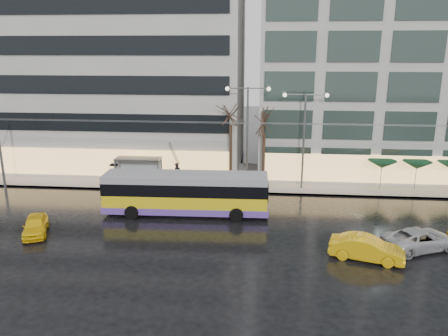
# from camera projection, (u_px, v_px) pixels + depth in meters

# --- Properties ---
(ground) EXTENTS (140.00, 140.00, 0.00)m
(ground) POSITION_uv_depth(u_px,v_px,m) (211.00, 235.00, 30.03)
(ground) COLOR black
(ground) RESTS_ON ground
(sidewalk) EXTENTS (80.00, 10.00, 0.15)m
(sidewalk) POSITION_uv_depth(u_px,v_px,m) (248.00, 177.00, 43.29)
(sidewalk) COLOR gray
(sidewalk) RESTS_ON ground
(kerb) EXTENTS (80.00, 0.10, 0.15)m
(kerb) POSITION_uv_depth(u_px,v_px,m) (246.00, 193.00, 38.53)
(kerb) COLOR slate
(kerb) RESTS_ON ground
(building_left) EXTENTS (34.00, 14.00, 22.00)m
(building_left) POSITION_uv_depth(u_px,v_px,m) (83.00, 60.00, 46.74)
(building_left) COLOR #A09E99
(building_left) RESTS_ON sidewalk
(building_right) EXTENTS (32.00, 14.00, 25.00)m
(building_right) POSITION_uv_depth(u_px,v_px,m) (423.00, 46.00, 43.28)
(building_right) COLOR #A09E99
(building_right) RESTS_ON sidewalk
(trolleybus) EXTENTS (12.58, 4.98, 5.80)m
(trolleybus) POSITION_uv_depth(u_px,v_px,m) (186.00, 195.00, 33.40)
(trolleybus) COLOR gold
(trolleybus) RESTS_ON ground
(catenary) EXTENTS (42.24, 5.12, 7.00)m
(catenary) POSITION_uv_depth(u_px,v_px,m) (234.00, 149.00, 36.45)
(catenary) COLOR #595B60
(catenary) RESTS_ON ground
(bus_shelter) EXTENTS (4.20, 1.60, 2.51)m
(bus_shelter) POSITION_uv_depth(u_px,v_px,m) (135.00, 165.00, 40.52)
(bus_shelter) COLOR #595B60
(bus_shelter) RESTS_ON sidewalk
(street_lamp_near) EXTENTS (3.96, 0.36, 9.03)m
(street_lamp_near) POSITION_uv_depth(u_px,v_px,m) (247.00, 123.00, 38.65)
(street_lamp_near) COLOR #595B60
(street_lamp_near) RESTS_ON sidewalk
(street_lamp_far) EXTENTS (3.96, 0.36, 8.53)m
(street_lamp_far) POSITION_uv_depth(u_px,v_px,m) (304.00, 127.00, 38.28)
(street_lamp_far) COLOR #595B60
(street_lamp_far) RESTS_ON sidewalk
(tree_a) EXTENTS (3.20, 3.20, 8.40)m
(tree_a) POSITION_uv_depth(u_px,v_px,m) (231.00, 110.00, 38.68)
(tree_a) COLOR black
(tree_a) RESTS_ON sidewalk
(tree_b) EXTENTS (3.20, 3.20, 7.70)m
(tree_b) POSITION_uv_depth(u_px,v_px,m) (265.00, 118.00, 38.79)
(tree_b) COLOR black
(tree_b) RESTS_ON sidewalk
(parasol_a) EXTENTS (2.50, 2.50, 2.65)m
(parasol_a) POSITION_uv_depth(u_px,v_px,m) (382.00, 164.00, 38.73)
(parasol_a) COLOR #595B60
(parasol_a) RESTS_ON sidewalk
(parasol_b) EXTENTS (2.50, 2.50, 2.65)m
(parasol_b) POSITION_uv_depth(u_px,v_px,m) (417.00, 165.00, 38.46)
(parasol_b) COLOR #595B60
(parasol_b) RESTS_ON sidewalk
(taxi_a) EXTENTS (2.80, 4.03, 1.27)m
(taxi_a) POSITION_uv_depth(u_px,v_px,m) (35.00, 225.00, 30.00)
(taxi_a) COLOR yellow
(taxi_a) RESTS_ON ground
(taxi_b) EXTENTS (4.65, 2.69, 1.45)m
(taxi_b) POSITION_uv_depth(u_px,v_px,m) (367.00, 248.00, 26.32)
(taxi_b) COLOR #EFB30C
(taxi_b) RESTS_ON ground
(sedan_silver) EXTENTS (5.33, 3.92, 1.35)m
(sedan_silver) POSITION_uv_depth(u_px,v_px,m) (420.00, 239.00, 27.71)
(sedan_silver) COLOR #ACADB1
(sedan_silver) RESTS_ON ground
(pedestrian_a) EXTENTS (0.97, 0.99, 2.19)m
(pedestrian_a) POSITION_uv_depth(u_px,v_px,m) (176.00, 170.00, 40.18)
(pedestrian_a) COLOR black
(pedestrian_a) RESTS_ON sidewalk
(pedestrian_b) EXTENTS (1.17, 1.14, 1.90)m
(pedestrian_b) POSITION_uv_depth(u_px,v_px,m) (177.00, 173.00, 40.99)
(pedestrian_b) COLOR black
(pedestrian_b) RESTS_ON sidewalk
(pedestrian_c) EXTENTS (1.05, 0.87, 2.11)m
(pedestrian_c) POSITION_uv_depth(u_px,v_px,m) (114.00, 173.00, 40.28)
(pedestrian_c) COLOR black
(pedestrian_c) RESTS_ON sidewalk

